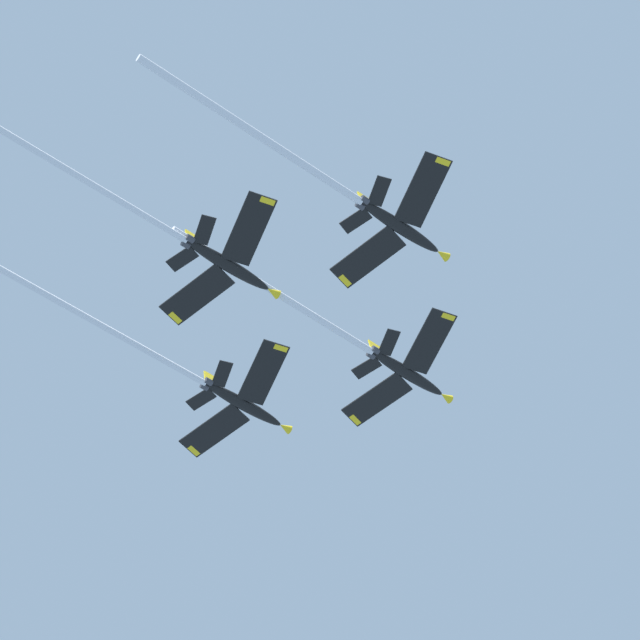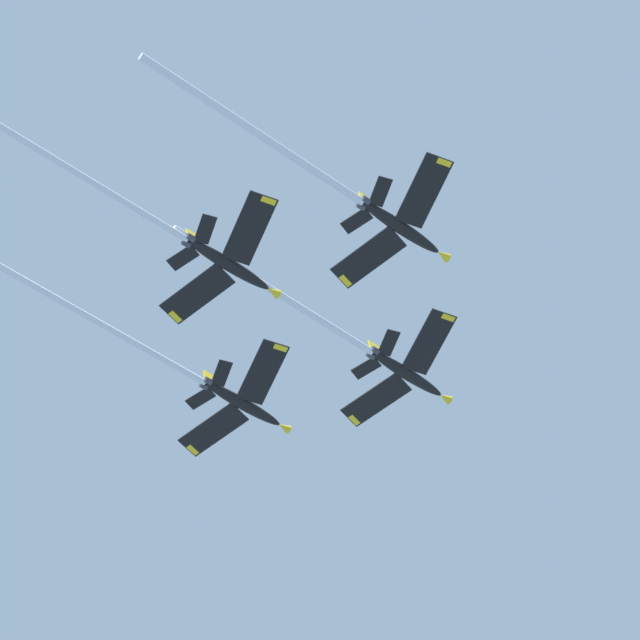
{
  "view_description": "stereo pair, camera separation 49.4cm",
  "coord_description": "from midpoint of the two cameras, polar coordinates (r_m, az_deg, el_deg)",
  "views": [
    {
      "loc": [
        2.15,
        -54.68,
        1.61
      ],
      "look_at": [
        -18.1,
        9.23,
        146.37
      ],
      "focal_mm": 72.54,
      "sensor_mm": 36.0,
      "label": 1
    },
    {
      "loc": [
        1.67,
        -54.83,
        1.61
      ],
      "look_at": [
        -18.1,
        9.23,
        146.37
      ],
      "focal_mm": 72.54,
      "sensor_mm": 36.0,
      "label": 2
    }
  ],
  "objects": [
    {
      "name": "jet_right_wing",
      "position": [
        151.31,
        1.2,
        5.6
      ],
      "size": [
        29.75,
        36.38,
        8.86
      ],
      "color": "black"
    },
    {
      "name": "jet_slot",
      "position": [
        152.47,
        -5.53,
        3.29
      ],
      "size": [
        26.32,
        32.13,
        8.29
      ],
      "color": "black"
    },
    {
      "name": "jet_left_wing",
      "position": [
        163.48,
        -5.18,
        -2.76
      ],
      "size": [
        28.65,
        35.75,
        8.73
      ],
      "color": "black"
    },
    {
      "name": "jet_lead",
      "position": [
        163.03,
        1.87,
        -1.21
      ],
      "size": [
        29.1,
        36.56,
        8.93
      ],
      "color": "black"
    }
  ]
}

